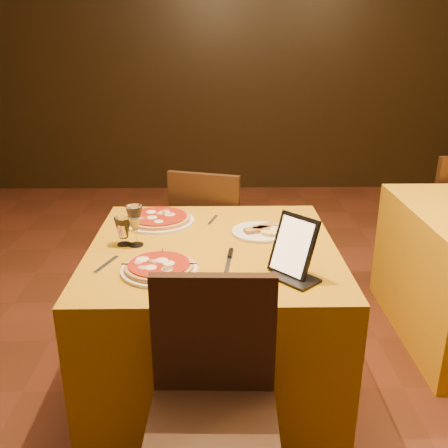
{
  "coord_description": "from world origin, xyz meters",
  "views": [
    {
      "loc": [
        -0.17,
        -2.01,
        1.63
      ],
      "look_at": [
        -0.14,
        0.03,
        0.86
      ],
      "focal_mm": 40.0,
      "sensor_mm": 36.0,
      "label": 1
    }
  ],
  "objects_px": {
    "pizza_near": "(159,268)",
    "water_glass": "(123,231)",
    "chair_side_far": "(442,212)",
    "wine_glass": "(135,226)",
    "main_table": "(213,318)",
    "pizza_far": "(159,219)",
    "tablet": "(293,246)",
    "chair_main_far": "(214,237)",
    "chair_main_near": "(212,430)"
  },
  "relations": [
    {
      "from": "wine_glass",
      "to": "water_glass",
      "type": "xyz_separation_m",
      "value": [
        -0.06,
        0.01,
        -0.03
      ]
    },
    {
      "from": "chair_main_near",
      "to": "pizza_far",
      "type": "height_order",
      "value": "chair_main_near"
    },
    {
      "from": "chair_side_far",
      "to": "pizza_near",
      "type": "bearing_deg",
      "value": 29.32
    },
    {
      "from": "chair_main_near",
      "to": "chair_side_far",
      "type": "relative_size",
      "value": 1.0
    },
    {
      "from": "pizza_near",
      "to": "water_glass",
      "type": "distance_m",
      "value": 0.34
    },
    {
      "from": "tablet",
      "to": "chair_main_near",
      "type": "bearing_deg",
      "value": -73.79
    },
    {
      "from": "main_table",
      "to": "pizza_near",
      "type": "distance_m",
      "value": 0.52
    },
    {
      "from": "pizza_near",
      "to": "wine_glass",
      "type": "relative_size",
      "value": 1.61
    },
    {
      "from": "wine_glass",
      "to": "tablet",
      "type": "xyz_separation_m",
      "value": [
        0.66,
        -0.29,
        0.03
      ]
    },
    {
      "from": "chair_main_far",
      "to": "water_glass",
      "type": "relative_size",
      "value": 7.0
    },
    {
      "from": "chair_side_far",
      "to": "wine_glass",
      "type": "height_order",
      "value": "wine_glass"
    },
    {
      "from": "chair_main_near",
      "to": "wine_glass",
      "type": "xyz_separation_m",
      "value": [
        -0.34,
        0.81,
        0.39
      ]
    },
    {
      "from": "pizza_near",
      "to": "pizza_far",
      "type": "xyz_separation_m",
      "value": [
        -0.06,
        0.56,
        0.0
      ]
    },
    {
      "from": "tablet",
      "to": "water_glass",
      "type": "bearing_deg",
      "value": -155.54
    },
    {
      "from": "chair_side_far",
      "to": "pizza_far",
      "type": "bearing_deg",
      "value": 16.45
    },
    {
      "from": "chair_side_far",
      "to": "water_glass",
      "type": "bearing_deg",
      "value": 21.32
    },
    {
      "from": "main_table",
      "to": "water_glass",
      "type": "relative_size",
      "value": 8.46
    },
    {
      "from": "water_glass",
      "to": "chair_main_far",
      "type": "bearing_deg",
      "value": 63.98
    },
    {
      "from": "main_table",
      "to": "water_glass",
      "type": "height_order",
      "value": "water_glass"
    },
    {
      "from": "chair_main_far",
      "to": "pizza_near",
      "type": "xyz_separation_m",
      "value": [
        -0.21,
        -1.09,
        0.31
      ]
    },
    {
      "from": "chair_side_far",
      "to": "pizza_near",
      "type": "relative_size",
      "value": 2.98
    },
    {
      "from": "chair_main_near",
      "to": "pizza_near",
      "type": "height_order",
      "value": "chair_main_near"
    },
    {
      "from": "chair_main_far",
      "to": "wine_glass",
      "type": "relative_size",
      "value": 4.79
    },
    {
      "from": "tablet",
      "to": "pizza_near",
      "type": "bearing_deg",
      "value": -135.6
    },
    {
      "from": "main_table",
      "to": "chair_side_far",
      "type": "relative_size",
      "value": 1.21
    },
    {
      "from": "chair_side_far",
      "to": "water_glass",
      "type": "xyz_separation_m",
      "value": [
        -2.02,
        -1.25,
        0.36
      ]
    },
    {
      "from": "water_glass",
      "to": "pizza_near",
      "type": "bearing_deg",
      "value": -55.86
    },
    {
      "from": "chair_main_far",
      "to": "chair_side_far",
      "type": "height_order",
      "value": "same"
    },
    {
      "from": "chair_main_near",
      "to": "chair_main_far",
      "type": "bearing_deg",
      "value": 91.6
    },
    {
      "from": "pizza_near",
      "to": "water_glass",
      "type": "relative_size",
      "value": 2.35
    },
    {
      "from": "main_table",
      "to": "pizza_far",
      "type": "distance_m",
      "value": 0.56
    },
    {
      "from": "pizza_far",
      "to": "tablet",
      "type": "height_order",
      "value": "tablet"
    },
    {
      "from": "chair_main_far",
      "to": "water_glass",
      "type": "xyz_separation_m",
      "value": [
        -0.4,
        -0.82,
        0.36
      ]
    },
    {
      "from": "water_glass",
      "to": "wine_glass",
      "type": "bearing_deg",
      "value": -9.01
    },
    {
      "from": "pizza_far",
      "to": "pizza_near",
      "type": "bearing_deg",
      "value": -83.72
    },
    {
      "from": "chair_main_far",
      "to": "water_glass",
      "type": "bearing_deg",
      "value": 80.95
    },
    {
      "from": "chair_side_far",
      "to": "wine_glass",
      "type": "relative_size",
      "value": 4.79
    },
    {
      "from": "chair_main_near",
      "to": "pizza_far",
      "type": "xyz_separation_m",
      "value": [
        -0.27,
        1.11,
        0.31
      ]
    },
    {
      "from": "tablet",
      "to": "pizza_far",
      "type": "bearing_deg",
      "value": -177.66
    },
    {
      "from": "main_table",
      "to": "pizza_near",
      "type": "xyz_separation_m",
      "value": [
        -0.21,
        -0.26,
        0.39
      ]
    },
    {
      "from": "chair_main_near",
      "to": "wine_glass",
      "type": "relative_size",
      "value": 4.79
    },
    {
      "from": "main_table",
      "to": "pizza_near",
      "type": "height_order",
      "value": "pizza_near"
    },
    {
      "from": "wine_glass",
      "to": "water_glass",
      "type": "bearing_deg",
      "value": 170.99
    },
    {
      "from": "pizza_near",
      "to": "tablet",
      "type": "relative_size",
      "value": 1.25
    },
    {
      "from": "chair_main_far",
      "to": "pizza_far",
      "type": "height_order",
      "value": "chair_main_far"
    },
    {
      "from": "pizza_far",
      "to": "tablet",
      "type": "distance_m",
      "value": 0.84
    },
    {
      "from": "chair_main_far",
      "to": "pizza_far",
      "type": "bearing_deg",
      "value": 79.5
    },
    {
      "from": "main_table",
      "to": "chair_main_far",
      "type": "xyz_separation_m",
      "value": [
        0.0,
        0.83,
        0.08
      ]
    },
    {
      "from": "chair_main_near",
      "to": "pizza_near",
      "type": "xyz_separation_m",
      "value": [
        -0.21,
        0.55,
        0.31
      ]
    },
    {
      "from": "main_table",
      "to": "pizza_far",
      "type": "height_order",
      "value": "pizza_far"
    }
  ]
}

